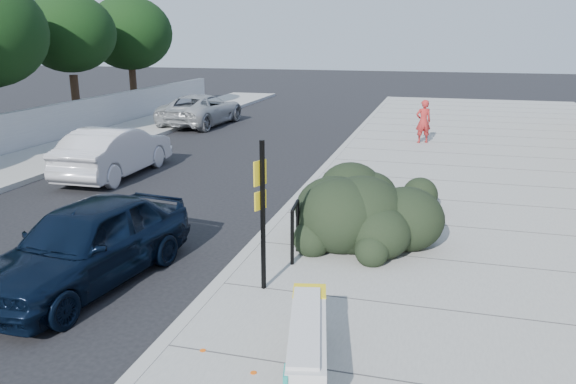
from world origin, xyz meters
name	(u,v)px	position (x,y,z in m)	size (l,w,h in m)	color
ground	(218,291)	(0.00, 0.00, 0.00)	(120.00, 120.00, 0.00)	black
sidewalk_near	(535,222)	(5.60, 5.00, 0.07)	(11.20, 50.00, 0.15)	gray
curb_near	(294,203)	(0.00, 5.00, 0.08)	(0.22, 50.00, 0.17)	#9E9E99
curb_far	(23,181)	(-8.00, 5.00, 0.08)	(0.22, 50.00, 0.17)	#9E9E99
tree_far_e	(69,33)	(-12.50, 14.00, 4.18)	(4.00, 4.00, 5.90)	#332114
tree_far_f	(129,33)	(-12.50, 19.00, 4.19)	(4.40, 4.40, 6.07)	#332114
bench	(308,332)	(2.02, -2.05, 0.67)	(0.88, 2.23, 0.66)	gray
bike_rack	(295,226)	(0.96, 1.40, 0.77)	(0.13, 0.71, 1.03)	black
sign_post	(262,206)	(0.79, 0.01, 1.54)	(0.15, 0.27, 2.44)	black
hedge	(375,193)	(2.16, 3.45, 0.93)	(2.08, 4.16, 1.56)	black
sedan_navy	(86,243)	(-2.25, -0.29, 0.73)	(1.72, 4.27, 1.46)	black
wagon_silver	(115,151)	(-6.00, 6.64, 0.75)	(1.58, 4.53, 1.49)	silver
suv_silver	(202,110)	(-7.50, 16.49, 0.72)	(2.40, 5.20, 1.45)	#A5A8AB
pedestrian	(423,121)	(2.76, 13.75, 0.97)	(0.59, 0.39, 1.63)	maroon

